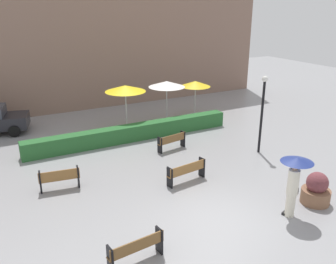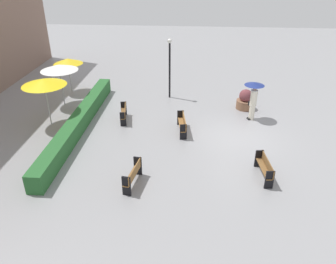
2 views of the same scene
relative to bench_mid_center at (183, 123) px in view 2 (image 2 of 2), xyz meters
The scene contains 12 objects.
ground_plane 2.95m from the bench_mid_center, 98.11° to the right, with size 60.00×60.00×0.00m, color gray.
bench_mid_center is the anchor object (origin of this frame).
bench_far_left 5.07m from the bench_mid_center, 159.26° to the left, with size 1.58×0.56×0.86m.
bench_near_left 5.22m from the bench_mid_center, 136.69° to the right, with size 1.71×0.51×0.82m.
bench_back_row 3.53m from the bench_mid_center, 71.19° to the left, with size 1.62×0.59×0.81m.
pedestrian_with_umbrella 4.37m from the bench_mid_center, 63.82° to the right, with size 1.09×1.09×2.16m.
planter_pot 4.94m from the bench_mid_center, 47.73° to the right, with size 1.05×1.05×1.21m.
lamp_post 5.22m from the bench_mid_center, 12.29° to the left, with size 0.28×0.28×3.80m.
patio_umbrella_yellow 7.52m from the bench_mid_center, 87.73° to the left, with size 2.30×2.30×2.63m.
patio_umbrella_white 8.31m from the bench_mid_center, 67.88° to the left, with size 2.21×2.21×2.56m.
patio_umbrella_yellow_far 9.54m from the bench_mid_center, 55.88° to the left, with size 1.93×1.93×2.30m.
hedge_strip 5.53m from the bench_mid_center, 90.64° to the left, with size 11.37×0.70×0.84m, color #28602D.
Camera 2 is at (-15.17, 2.41, 8.28)m, focal length 35.56 mm.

